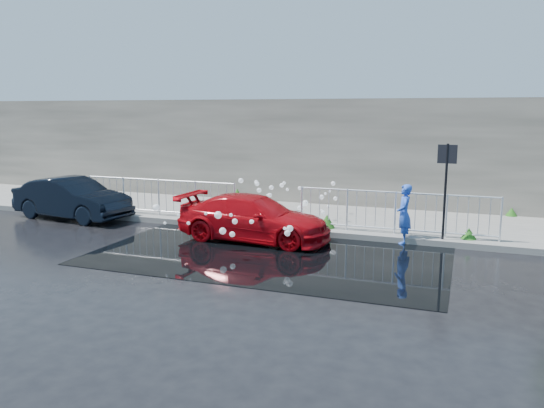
% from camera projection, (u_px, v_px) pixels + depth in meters
% --- Properties ---
extents(ground, '(90.00, 90.00, 0.00)m').
position_uv_depth(ground, '(235.00, 262.00, 11.61)').
color(ground, black).
rests_on(ground, ground).
extents(pavement, '(30.00, 4.00, 0.15)m').
position_uv_depth(pavement, '(302.00, 216.00, 16.22)').
color(pavement, slate).
rests_on(pavement, ground).
extents(curb, '(30.00, 0.25, 0.16)m').
position_uv_depth(curb, '(280.00, 230.00, 14.37)').
color(curb, slate).
rests_on(curb, ground).
extents(retaining_wall, '(30.00, 0.60, 3.50)m').
position_uv_depth(retaining_wall, '(321.00, 152.00, 17.93)').
color(retaining_wall, '#5A554B').
rests_on(retaining_wall, pavement).
extents(puddle, '(8.00, 5.00, 0.01)m').
position_uv_depth(puddle, '(272.00, 253.00, 12.36)').
color(puddle, black).
rests_on(puddle, ground).
extents(sign_post, '(0.45, 0.06, 2.50)m').
position_uv_depth(sign_post, '(446.00, 176.00, 12.74)').
color(sign_post, black).
rests_on(sign_post, ground).
extents(railing_left, '(5.05, 0.05, 1.10)m').
position_uv_depth(railing_left, '(159.00, 196.00, 15.94)').
color(railing_left, silver).
rests_on(railing_left, pavement).
extents(railing_right, '(5.05, 0.05, 1.10)m').
position_uv_depth(railing_right, '(395.00, 211.00, 13.55)').
color(railing_right, silver).
rests_on(railing_right, pavement).
extents(weeds, '(12.17, 3.93, 0.37)m').
position_uv_depth(weeds, '(285.00, 211.00, 15.86)').
color(weeds, '#134913').
rests_on(weeds, pavement).
extents(water_spray, '(3.36, 5.78, 1.01)m').
position_uv_depth(water_spray, '(266.00, 204.00, 14.41)').
color(water_spray, white).
rests_on(water_spray, ground).
extents(red_car, '(4.04, 1.80, 1.15)m').
position_uv_depth(red_car, '(254.00, 218.00, 13.48)').
color(red_car, '#A4060D').
rests_on(red_car, ground).
extents(dark_car, '(3.94, 1.75, 1.26)m').
position_uv_depth(dark_car, '(72.00, 198.00, 16.15)').
color(dark_car, black).
rests_on(dark_car, ground).
extents(person, '(0.44, 0.59, 1.48)m').
position_uv_depth(person, '(404.00, 214.00, 13.14)').
color(person, blue).
rests_on(person, ground).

